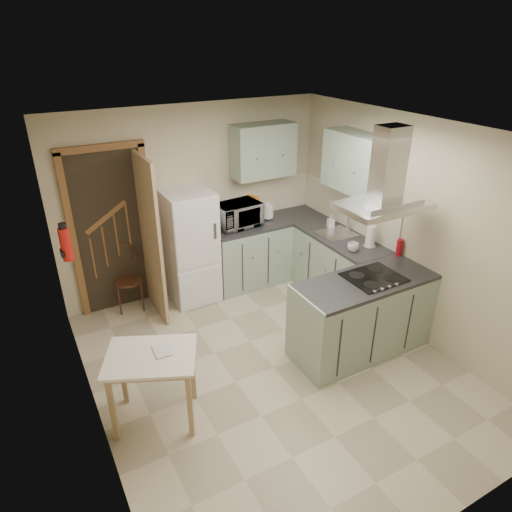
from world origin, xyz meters
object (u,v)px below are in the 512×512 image
extractor_hood (383,206)px  drop_leaf_table (155,387)px  peninsula (362,315)px  microwave (238,215)px  fridge (191,247)px  bentwood_chair (128,281)px

extractor_hood → drop_leaf_table: extractor_hood is taller
peninsula → extractor_hood: extractor_hood is taller
drop_leaf_table → microwave: microwave is taller
peninsula → drop_leaf_table: peninsula is taller
fridge → drop_leaf_table: bearing=-120.8°
extractor_hood → bentwood_chair: 3.29m
drop_leaf_table → fridge: bearing=83.7°
fridge → microwave: size_ratio=2.55×
peninsula → fridge: bearing=121.7°
peninsula → drop_leaf_table: size_ratio=1.98×
fridge → peninsula: (1.22, -1.98, -0.30)m
drop_leaf_table → bentwood_chair: size_ratio=0.98×
fridge → extractor_hood: extractor_hood is taller
fridge → microwave: bearing=0.8°
drop_leaf_table → bentwood_chair: bearing=106.1°
fridge → bentwood_chair: fridge is taller
peninsula → microwave: microwave is taller
fridge → drop_leaf_table: fridge is taller
peninsula → bentwood_chair: (-2.04, 2.12, -0.05)m
fridge → bentwood_chair: bearing=170.2°
extractor_hood → bentwood_chair: size_ratio=1.13×
fridge → microwave: fridge is taller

